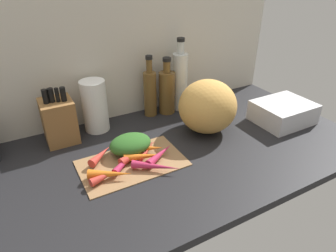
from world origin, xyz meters
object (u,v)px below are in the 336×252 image
at_px(carrot_3, 149,148).
at_px(carrot_6, 106,176).
at_px(cutting_board, 132,163).
at_px(carrot_2, 101,155).
at_px(carrot_0, 136,143).
at_px(carrot_5, 110,174).
at_px(bottle_2, 180,81).
at_px(carrot_10, 145,156).
at_px(paper_towel_roll, 95,106).
at_px(knife_block, 59,120).
at_px(bottle_0, 150,92).
at_px(carrot_9, 128,158).
at_px(carrot_4, 139,152).
at_px(dish_rack, 283,112).
at_px(carrot_7, 156,166).
at_px(winter_squash, 208,106).
at_px(carrot_1, 160,154).
at_px(bottle_1, 167,91).
at_px(carrot_8, 147,151).

height_order(carrot_3, carrot_6, carrot_3).
xyz_separation_m(cutting_board, carrot_2, (-0.09, 0.07, 0.02)).
relative_size(carrot_0, carrot_6, 1.32).
height_order(carrot_5, bottle_2, bottle_2).
bearing_deg(carrot_6, carrot_0, 39.63).
bearing_deg(bottle_2, carrot_0, -146.02).
xyz_separation_m(carrot_10, paper_towel_roll, (-0.08, 0.32, 0.09)).
height_order(carrot_5, knife_block, knife_block).
bearing_deg(bottle_0, carrot_9, -128.15).
bearing_deg(carrot_6, cutting_board, 23.04).
xyz_separation_m(carrot_4, bottle_2, (0.35, 0.29, 0.12)).
bearing_deg(carrot_5, dish_rack, 1.47).
height_order(carrot_6, carrot_7, carrot_7).
distance_m(winter_squash, knife_block, 0.60).
distance_m(carrot_9, bottle_2, 0.51).
height_order(carrot_0, carrot_1, carrot_1).
relative_size(carrot_5, paper_towel_roll, 0.65).
distance_m(carrot_6, knife_block, 0.35).
bearing_deg(winter_squash, bottle_1, 105.41).
distance_m(carrot_5, winter_squash, 0.50).
relative_size(carrot_4, knife_block, 0.78).
bearing_deg(carrot_4, dish_rack, -4.65).
xyz_separation_m(carrot_1, carrot_8, (-0.03, 0.05, -0.01)).
bearing_deg(carrot_8, knife_block, 134.02).
height_order(carrot_5, bottle_1, bottle_1).
bearing_deg(bottle_2, knife_block, -177.30).
xyz_separation_m(carrot_5, carrot_6, (-0.01, 0.00, -0.00)).
distance_m(carrot_2, carrot_6, 0.12).
relative_size(carrot_7, carrot_9, 0.94).
xyz_separation_m(carrot_3, bottle_1, (0.23, 0.28, 0.08)).
height_order(carrot_5, carrot_9, carrot_5).
height_order(paper_towel_roll, bottle_1, bottle_1).
bearing_deg(bottle_0, winter_squash, -59.83).
bearing_deg(bottle_1, carrot_1, -122.24).
xyz_separation_m(carrot_7, bottle_2, (0.33, 0.40, 0.12)).
height_order(cutting_board, dish_rack, dish_rack).
relative_size(bottle_1, dish_rack, 1.09).
relative_size(paper_towel_roll, bottle_2, 0.64).
bearing_deg(carrot_9, bottle_0, 51.85).
bearing_deg(bottle_0, bottle_1, -10.31).
relative_size(cutting_board, winter_squash, 1.52).
height_order(carrot_2, carrot_4, carrot_2).
bearing_deg(carrot_3, dish_rack, -5.19).
bearing_deg(carrot_6, dish_rack, 1.27).
height_order(carrot_4, dish_rack, dish_rack).
distance_m(carrot_2, winter_squash, 0.48).
xyz_separation_m(carrot_2, carrot_9, (0.08, -0.06, -0.00)).
bearing_deg(carrot_5, winter_squash, 14.43).
height_order(paper_towel_roll, dish_rack, paper_towel_roll).
bearing_deg(winter_squash, carrot_3, -171.74).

